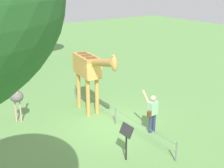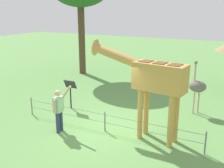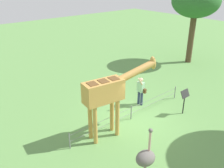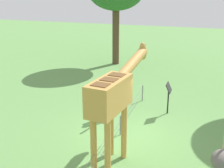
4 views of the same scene
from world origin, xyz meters
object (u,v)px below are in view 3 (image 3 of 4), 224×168
object	(u,v)px
giraffe	(110,92)
ostrich	(146,158)
info_sign	(185,97)
tree_northeast	(196,2)
visitor	(141,90)

from	to	relation	value
giraffe	ostrich	world-z (taller)	giraffe
giraffe	ostrich	bearing A→B (deg)	-108.31
info_sign	ostrich	bearing A→B (deg)	-158.42
ostrich	tree_northeast	size ratio (longest dim) A/B	0.37
ostrich	tree_northeast	xyz separation A→B (m)	(12.27, 6.59, 3.53)
ostrich	info_sign	bearing A→B (deg)	21.58
tree_northeast	info_sign	size ratio (longest dim) A/B	4.57
ostrich	tree_northeast	bearing A→B (deg)	28.22
giraffe	info_sign	xyz separation A→B (m)	(4.04, -1.04, -1.17)
tree_northeast	visitor	bearing A→B (deg)	-163.08
visitor	ostrich	distance (m)	5.75
giraffe	info_sign	world-z (taller)	giraffe
visitor	info_sign	size ratio (longest dim) A/B	1.33
visitor	ostrich	bearing A→B (deg)	-134.70
visitor	tree_northeast	bearing A→B (deg)	16.92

